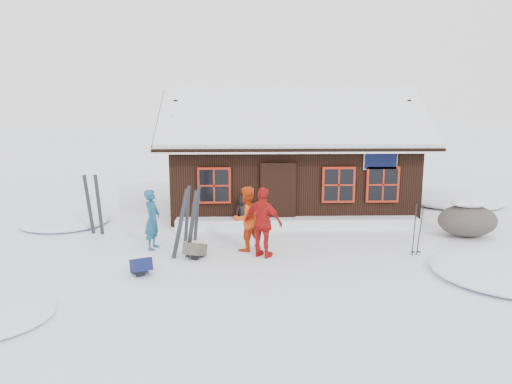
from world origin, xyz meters
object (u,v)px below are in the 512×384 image
(ski_pair_left, at_px, (186,225))
(skier_crouched, at_px, (243,212))
(backpack_olive, at_px, (195,252))
(backpack_blue, at_px, (141,268))
(skier_orange_left, at_px, (246,219))
(ski_poles, at_px, (417,230))
(skier_teal, at_px, (152,219))
(skier_orange_right, at_px, (263,223))
(boulder, at_px, (468,219))

(ski_pair_left, bearing_deg, skier_crouched, 75.00)
(backpack_olive, bearing_deg, backpack_blue, -113.41)
(skier_orange_left, height_order, backpack_blue, skier_orange_left)
(backpack_blue, bearing_deg, skier_orange_left, 10.05)
(skier_orange_left, relative_size, ski_poles, 1.24)
(skier_crouched, xyz_separation_m, backpack_blue, (-2.41, -3.90, -0.38))
(skier_crouched, bearing_deg, backpack_olive, -135.94)
(skier_teal, distance_m, backpack_blue, 2.07)
(backpack_blue, relative_size, backpack_olive, 0.99)
(skier_orange_right, xyz_separation_m, skier_crouched, (-0.51, 2.73, -0.38))
(boulder, bearing_deg, skier_orange_left, -170.02)
(skier_orange_right, distance_m, backpack_blue, 3.24)
(boulder, relative_size, backpack_blue, 3.09)
(skier_orange_right, bearing_deg, skier_crouched, -46.23)
(skier_teal, xyz_separation_m, ski_poles, (6.99, -0.73, -0.16))
(skier_orange_left, height_order, ski_pair_left, ski_pair_left)
(skier_crouched, relative_size, backpack_blue, 1.92)
(ski_pair_left, distance_m, backpack_blue, 1.65)
(skier_orange_left, distance_m, ski_poles, 4.48)
(skier_orange_right, xyz_separation_m, backpack_olive, (-1.76, -0.02, -0.76))
(skier_orange_left, distance_m, backpack_olive, 1.63)
(skier_teal, bearing_deg, ski_pair_left, -119.78)
(backpack_olive, bearing_deg, skier_crouched, 87.16)
(ski_pair_left, relative_size, ski_poles, 1.32)
(skier_crouched, xyz_separation_m, ski_pair_left, (-1.47, -2.77, 0.35))
(skier_orange_right, bearing_deg, backpack_olive, 33.89)
(skier_teal, relative_size, skier_orange_left, 0.94)
(skier_orange_left, xyz_separation_m, backpack_blue, (-2.49, -1.77, -0.72))
(boulder, distance_m, backpack_blue, 9.51)
(skier_orange_right, relative_size, skier_crouched, 1.72)
(skier_orange_right, xyz_separation_m, ski_pair_left, (-1.97, -0.04, -0.03))
(skier_teal, height_order, boulder, skier_teal)
(boulder, xyz_separation_m, ski_pair_left, (-8.09, -1.79, 0.38))
(boulder, bearing_deg, backpack_blue, -162.08)
(ski_pair_left, distance_m, backpack_olive, 0.77)
(ski_poles, xyz_separation_m, backpack_blue, (-6.93, -1.23, -0.51))
(skier_orange_right, distance_m, backpack_olive, 1.92)
(skier_teal, relative_size, ski_pair_left, 0.89)
(backpack_blue, bearing_deg, boulder, -7.47)
(boulder, distance_m, ski_pair_left, 8.30)
(skier_teal, bearing_deg, ski_poles, -86.14)
(skier_orange_right, height_order, ski_poles, skier_orange_right)
(boulder, bearing_deg, ski_pair_left, -167.53)
(boulder, xyz_separation_m, backpack_olive, (-7.88, -1.77, -0.36))
(ski_poles, bearing_deg, backpack_olive, -179.25)
(boulder, height_order, ski_pair_left, ski_pair_left)
(skier_orange_left, relative_size, backpack_olive, 3.09)
(skier_orange_right, height_order, backpack_blue, skier_orange_right)
(ski_pair_left, bearing_deg, backpack_blue, -116.92)
(boulder, distance_m, ski_poles, 2.71)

